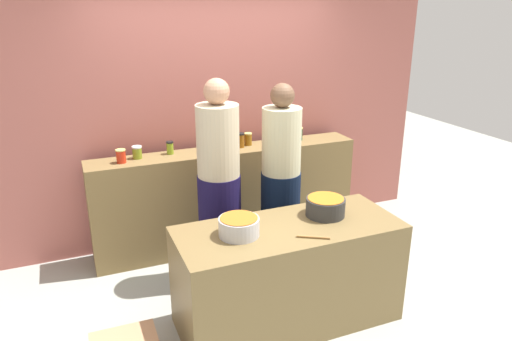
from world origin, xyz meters
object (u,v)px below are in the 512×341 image
at_px(preserve_jar_1, 137,152).
at_px(preserve_jar_4, 240,140).
at_px(cook_with_tongs, 219,194).
at_px(cook_in_cap, 281,189).
at_px(preserve_jar_6, 281,138).
at_px(wooden_spoon, 313,237).
at_px(preserve_jar_0, 121,156).
at_px(preserve_jar_3, 215,143).
at_px(preserve_jar_5, 248,139).
at_px(cooking_pot_left, 239,227).
at_px(cooking_pot_center, 325,207).
at_px(preserve_jar_7, 299,134).
at_px(preserve_jar_2, 170,148).

relative_size(preserve_jar_1, preserve_jar_4, 0.81).
xyz_separation_m(preserve_jar_4, cook_with_tongs, (-0.43, -0.63, -0.27)).
bearing_deg(cook_in_cap, preserve_jar_4, 101.41).
bearing_deg(preserve_jar_6, wooden_spoon, -107.34).
bearing_deg(cook_with_tongs, preserve_jar_0, 141.48).
height_order(preserve_jar_1, cook_in_cap, cook_in_cap).
bearing_deg(preserve_jar_3, preserve_jar_5, 4.87).
distance_m(preserve_jar_3, preserve_jar_4, 0.26).
xyz_separation_m(wooden_spoon, cook_in_cap, (0.21, 0.98, -0.03)).
xyz_separation_m(preserve_jar_3, wooden_spoon, (0.18, -1.66, -0.27)).
distance_m(cooking_pot_left, cook_with_tongs, 0.79).
height_order(cooking_pot_left, wooden_spoon, cooking_pot_left).
bearing_deg(wooden_spoon, cooking_pot_left, 152.54).
height_order(cooking_pot_center, cook_in_cap, cook_in_cap).
distance_m(preserve_jar_5, cooking_pot_center, 1.40).
bearing_deg(preserve_jar_7, cooking_pot_left, -130.27).
xyz_separation_m(preserve_jar_5, cook_with_tongs, (-0.53, -0.67, -0.26)).
bearing_deg(preserve_jar_1, preserve_jar_0, -154.90).
relative_size(preserve_jar_4, wooden_spoon, 0.62).
bearing_deg(preserve_jar_4, preserve_jar_0, -177.66).
xyz_separation_m(preserve_jar_1, preserve_jar_3, (0.75, -0.01, 0.01)).
bearing_deg(preserve_jar_7, preserve_jar_4, -178.30).
xyz_separation_m(preserve_jar_0, cook_with_tongs, (0.73, -0.58, -0.26)).
xyz_separation_m(preserve_jar_0, preserve_jar_5, (1.26, 0.09, 0.00)).
xyz_separation_m(preserve_jar_5, preserve_jar_6, (0.33, -0.06, -0.01)).
height_order(preserve_jar_2, preserve_jar_7, preserve_jar_7).
relative_size(preserve_jar_0, preserve_jar_1, 1.05).
bearing_deg(cook_in_cap, preserve_jar_1, 148.83).
distance_m(preserve_jar_1, preserve_jar_7, 1.68).
xyz_separation_m(preserve_jar_2, preserve_jar_4, (0.70, -0.05, 0.01)).
distance_m(preserve_jar_7, cook_with_tongs, 1.30).
bearing_deg(cook_in_cap, cooking_pot_center, -84.70).
bearing_deg(cooking_pot_center, preserve_jar_5, 94.05).
bearing_deg(cooking_pot_center, cook_in_cap, 95.30).
bearing_deg(cooking_pot_center, preserve_jar_1, 131.39).
height_order(cooking_pot_center, wooden_spoon, cooking_pot_center).
bearing_deg(preserve_jar_2, cooking_pot_left, -83.96).
bearing_deg(preserve_jar_0, preserve_jar_2, 11.34).
distance_m(preserve_jar_7, cook_in_cap, 0.92).
distance_m(preserve_jar_1, preserve_jar_2, 0.31).
xyz_separation_m(preserve_jar_2, preserve_jar_7, (1.36, -0.03, 0.01)).
distance_m(preserve_jar_6, cook_in_cap, 0.77).
distance_m(preserve_jar_1, preserve_jar_5, 1.11).
distance_m(preserve_jar_1, preserve_jar_4, 1.01).
bearing_deg(preserve_jar_4, preserve_jar_2, 176.22).
relative_size(preserve_jar_4, cooking_pot_left, 0.50).
height_order(preserve_jar_7, cooking_pot_left, preserve_jar_7).
xyz_separation_m(cook_with_tongs, cook_in_cap, (0.57, -0.04, -0.03)).
relative_size(preserve_jar_3, cooking_pot_center, 0.45).
relative_size(preserve_jar_2, cook_with_tongs, 0.07).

